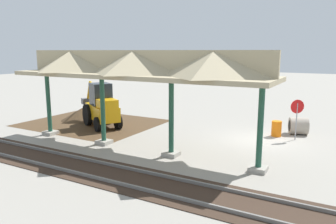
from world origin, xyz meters
TOP-DOWN VIEW (x-y plane):
  - ground_plane at (0.00, 0.00)m, footprint 120.00×120.00m
  - dirt_work_zone at (11.16, 1.32)m, footprint 8.68×7.00m
  - platform_canopy at (5.06, 4.88)m, footprint 13.43×3.20m
  - rail_tracks at (0.00, 8.14)m, footprint 60.00×2.58m
  - stop_sign at (-1.60, -0.98)m, footprint 0.64×0.47m
  - backhoe at (9.94, 1.73)m, footprint 5.08×3.74m
  - dirt_mound at (12.50, 0.84)m, footprint 6.04×6.04m
  - concrete_pipe at (-1.55, -2.36)m, footprint 1.28×1.28m
  - traffic_barrel at (-0.53, -1.25)m, footprint 0.56×0.56m

SIDE VIEW (x-z plane):
  - ground_plane at x=0.00m, z-range 0.00..0.00m
  - dirt_mound at x=12.50m, z-range -0.87..0.87m
  - dirt_work_zone at x=11.16m, z-range 0.00..0.01m
  - rail_tracks at x=0.00m, z-range -0.05..0.10m
  - traffic_barrel at x=-0.53m, z-range 0.00..0.90m
  - concrete_pipe at x=-1.55m, z-range 0.00..1.01m
  - backhoe at x=9.94m, z-range -0.15..2.67m
  - stop_sign at x=-1.60m, z-range 0.49..2.75m
  - platform_canopy at x=5.06m, z-range 1.72..6.62m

